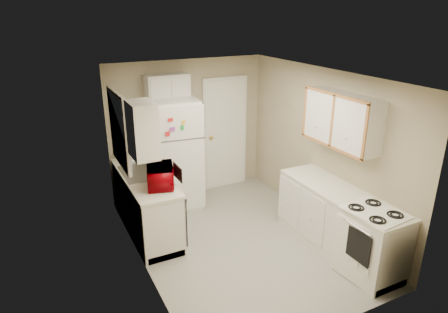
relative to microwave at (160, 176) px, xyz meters
name	(u,v)px	position (x,y,z in m)	size (l,w,h in m)	color
floor	(239,241)	(0.99, -0.47, -1.05)	(3.80, 3.80, 0.00)	#AFADA4
ceiling	(242,76)	(0.99, -0.47, 1.35)	(3.80, 3.80, 0.00)	white
wall_left	(139,184)	(-0.41, -0.47, 0.15)	(3.80, 3.80, 0.00)	tan
wall_right	(322,149)	(2.39, -0.47, 0.15)	(3.80, 3.80, 0.00)	tan
wall_back	(188,129)	(0.99, 1.43, 0.15)	(2.80, 2.80, 0.00)	tan
wall_front	(336,231)	(0.99, -2.37, 0.15)	(2.80, 2.80, 0.00)	tan
left_counter	(146,203)	(-0.11, 0.43, -0.60)	(0.60, 1.80, 0.90)	silver
dishwasher	(179,214)	(0.18, -0.17, -0.56)	(0.03, 0.58, 0.72)	black
sink	(142,175)	(-0.11, 0.58, -0.19)	(0.54, 0.74, 0.16)	gray
microwave	(160,176)	(0.00, 0.00, 0.00)	(0.29, 0.52, 0.34)	#990008
soap_bottle	(130,157)	(-0.16, 1.01, -0.05)	(0.08, 0.08, 0.18)	beige
window_blinds	(120,129)	(-0.37, 0.58, 0.55)	(0.10, 0.98, 1.08)	silver
upper_cabinet_left	(142,130)	(-0.26, -0.25, 0.75)	(0.30, 0.45, 0.70)	silver
refrigerator	(175,153)	(0.59, 1.07, -0.13)	(0.76, 0.74, 1.85)	white
cabinet_over_fridge	(167,87)	(0.59, 1.28, 0.95)	(0.70, 0.30, 0.40)	silver
interior_door	(225,134)	(1.69, 1.39, -0.03)	(0.86, 0.06, 2.08)	white
right_counter	(338,222)	(2.09, -1.27, -0.60)	(0.60, 2.00, 0.90)	silver
stove	(370,248)	(2.05, -1.88, -0.64)	(0.55, 0.67, 0.82)	white
upper_cabinet_right	(342,120)	(2.24, -0.97, 0.75)	(0.30, 1.20, 0.70)	silver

